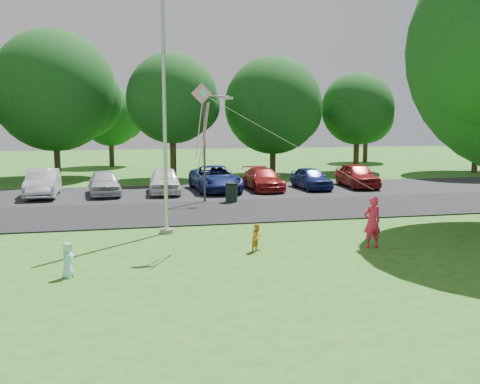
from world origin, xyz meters
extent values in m
plane|color=#27641A|center=(0.00, 0.00, 0.00)|extent=(120.00, 120.00, 0.00)
cube|color=black|center=(0.00, 9.00, 0.03)|extent=(60.00, 6.00, 0.06)
cube|color=black|center=(0.00, 15.50, 0.03)|extent=(42.00, 7.00, 0.06)
cylinder|color=#B7BABF|center=(-3.50, 5.00, 5.00)|extent=(0.14, 0.14, 10.00)
cylinder|color=gray|center=(-3.50, 5.00, 0.08)|extent=(0.50, 0.50, 0.16)
cylinder|color=#3F3F44|center=(-1.03, 11.86, 2.72)|extent=(0.11, 0.11, 5.44)
cylinder|color=#3F3F44|center=(-0.39, 11.91, 5.31)|extent=(1.27, 0.17, 0.08)
cube|color=silver|center=(0.24, 11.96, 5.24)|extent=(0.42, 0.23, 0.13)
cylinder|color=black|center=(0.27, 11.45, 0.48)|extent=(0.60, 0.60, 0.96)
cylinder|color=black|center=(0.27, 11.45, 0.99)|extent=(0.64, 0.64, 0.05)
cylinder|color=#332316|center=(-9.60, 25.24, 1.60)|extent=(0.44, 0.44, 3.19)
sphere|color=#0F3913|center=(-9.60, 25.24, 6.17)|extent=(8.50, 8.50, 8.50)
sphere|color=#0F3913|center=(-7.68, 26.09, 5.53)|extent=(5.53, 5.53, 5.53)
sphere|color=#0F3913|center=(-11.30, 24.17, 5.74)|extent=(5.10, 5.10, 5.10)
cylinder|color=#332316|center=(-1.58, 22.90, 1.71)|extent=(0.44, 0.44, 3.43)
sphere|color=#0F3913|center=(-1.58, 22.90, 5.62)|extent=(6.27, 6.27, 6.27)
sphere|color=#0F3913|center=(-0.17, 23.53, 5.15)|extent=(4.07, 4.07, 4.07)
sphere|color=#0F3913|center=(-2.84, 22.12, 5.31)|extent=(3.76, 3.76, 3.76)
cylinder|color=#332316|center=(6.03, 24.17, 1.33)|extent=(0.44, 0.44, 2.66)
sphere|color=#0F3913|center=(6.03, 24.17, 5.20)|extent=(7.27, 7.27, 7.27)
sphere|color=#0F3913|center=(7.66, 24.89, 4.66)|extent=(4.72, 4.72, 4.72)
sphere|color=#0F3913|center=(4.57, 23.26, 4.84)|extent=(4.36, 4.36, 4.36)
cylinder|color=#332316|center=(13.12, 24.89, 1.51)|extent=(0.44, 0.44, 3.02)
sphere|color=#0F3913|center=(13.12, 24.89, 5.00)|extent=(5.67, 5.67, 5.67)
sphere|color=#0F3913|center=(14.39, 25.46, 4.58)|extent=(3.68, 3.68, 3.68)
sphere|color=#0F3913|center=(11.98, 24.18, 4.72)|extent=(3.40, 3.40, 3.40)
cylinder|color=#332316|center=(21.92, 22.25, 1.71)|extent=(0.44, 0.44, 3.42)
sphere|color=#0F3913|center=(21.92, 22.25, 6.49)|extent=(8.77, 8.77, 8.77)
sphere|color=#0F3913|center=(20.17, 21.15, 6.06)|extent=(5.26, 5.26, 5.26)
cylinder|color=#332316|center=(-6.00, 34.00, 1.30)|extent=(0.44, 0.44, 2.60)
sphere|color=#0F3913|center=(-6.00, 34.00, 4.42)|extent=(5.20, 5.20, 5.20)
sphere|color=#0F3913|center=(-4.83, 34.52, 4.03)|extent=(3.38, 3.38, 3.38)
sphere|color=#0F3913|center=(-7.04, 33.35, 4.16)|extent=(3.12, 3.12, 3.12)
cylinder|color=#332316|center=(18.00, 33.50, 1.30)|extent=(0.44, 0.44, 2.60)
sphere|color=#0F3913|center=(18.00, 33.50, 4.42)|extent=(5.20, 5.20, 5.20)
sphere|color=#0F3913|center=(19.17, 34.02, 4.03)|extent=(3.38, 3.38, 3.38)
sphere|color=#0F3913|center=(16.96, 32.85, 4.16)|extent=(3.12, 3.12, 3.12)
imported|color=#B2B7BF|center=(-9.26, 15.42, 0.79)|extent=(1.65, 4.47, 1.46)
imported|color=#B2B7BF|center=(-6.05, 15.35, 0.75)|extent=(1.92, 4.15, 1.38)
imported|color=silver|center=(-2.77, 15.35, 0.78)|extent=(1.95, 4.33, 1.44)
imported|color=navy|center=(0.17, 15.68, 0.78)|extent=(2.64, 5.32, 1.45)
imported|color=maroon|center=(2.98, 15.53, 0.70)|extent=(1.84, 4.41, 1.28)
imported|color=navy|center=(5.91, 15.39, 0.71)|extent=(1.74, 3.87, 1.29)
imported|color=maroon|center=(8.96, 15.59, 0.79)|extent=(1.96, 4.37, 1.46)
imported|color=#FF2148|center=(2.93, 1.29, 0.85)|extent=(0.65, 0.45, 1.70)
imported|color=orange|center=(-0.88, 1.59, 0.45)|extent=(0.56, 0.54, 0.91)
imported|color=#A6EEFF|center=(-6.53, -0.08, 0.48)|extent=(0.45, 0.55, 0.96)
cube|color=pink|center=(-2.51, 2.45, 5.02)|extent=(0.67, 0.09, 0.67)
cube|color=#8CC6E5|center=(-2.46, 2.42, 5.04)|extent=(0.32, 0.06, 0.32)
cylinder|color=white|center=(0.21, 1.87, 3.47)|extent=(5.45, 1.17, 3.10)
cylinder|color=pink|center=(-2.61, 2.45, 3.86)|extent=(0.22, 0.28, 1.79)
cylinder|color=pink|center=(-2.41, 2.50, 3.72)|extent=(0.24, 0.47, 2.05)
cylinder|color=pink|center=(-2.51, 2.37, 3.58)|extent=(0.27, 0.68, 2.29)
camera|label=1|loc=(-5.00, -14.62, 4.23)|focal=40.00mm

